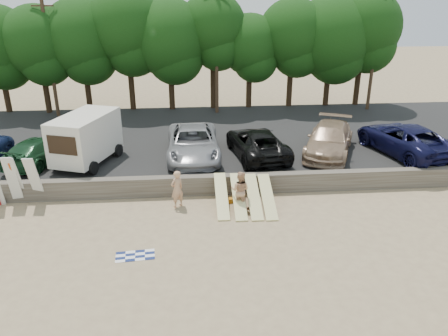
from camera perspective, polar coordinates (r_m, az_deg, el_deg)
The scene contains 23 objects.
ground at distance 19.43m, azimuth -3.57°, elevation -7.29°, with size 120.00×120.00×0.00m, color tan.
seawall at distance 21.87m, azimuth -3.81°, elevation -2.26°, with size 44.00×0.50×1.00m, color #6B6356.
parking_lot at distance 28.91m, azimuth -4.13°, elevation 3.68°, with size 44.00×14.50×0.70m, color #282828.
treeline at distance 34.56m, azimuth -4.40°, elevation 16.87°, with size 33.48×6.35×9.23m.
utility_poles at distance 33.22m, azimuth -0.97°, elevation 15.19°, with size 25.80×0.26×9.00m.
box_trailer at distance 24.70m, azimuth -17.62°, elevation 3.91°, with size 3.45×4.70×2.70m.
car_1 at distance 25.92m, azimuth -22.81°, elevation 2.17°, with size 2.00×4.92×1.43m, color #153B20.
car_2 at distance 24.64m, azimuth -4.06°, elevation 3.29°, with size 2.85×6.18×1.72m, color gray.
car_3 at distance 24.87m, azimuth 4.32°, elevation 3.30°, with size 2.62×5.69×1.58m, color black.
car_4 at distance 25.91m, azimuth 13.59°, elevation 3.64°, with size 2.37×5.84×1.69m, color #9F8165.
car_5 at distance 27.32m, azimuth 22.43°, elevation 3.57°, with size 2.90×6.28×1.75m, color black.
surfboard_upright_3 at distance 22.72m, azimuth -25.86°, elevation -1.49°, with size 0.50×0.06×2.60m, color silver.
surfboard_upright_4 at distance 22.78m, azimuth -25.55°, elevation -1.43°, with size 0.50×0.06×2.60m, color silver.
surfboard_upright_5 at distance 22.42m, azimuth -23.49°, elevation -1.46°, with size 0.50×0.06×2.60m, color silver.
surfboard_low_0 at distance 20.56m, azimuth -0.32°, elevation -3.64°, with size 0.56×3.00×0.07m, color beige.
surfboard_low_1 at distance 20.52m, azimuth 1.91°, elevation -3.69°, with size 0.56×3.00×0.07m, color beige.
surfboard_low_2 at distance 20.60m, azimuth 3.89°, elevation -3.71°, with size 0.56×3.00×0.07m, color beige.
surfboard_low_3 at distance 20.68m, azimuth 5.69°, elevation -3.70°, with size 0.56×3.00×0.07m, color beige.
beachgoer_a at distance 20.56m, azimuth -6.15°, elevation -2.74°, with size 0.67×0.44×1.84m, color tan.
beachgoer_b at distance 20.31m, azimuth 2.12°, elevation -2.92°, with size 0.90×0.70×1.85m, color tan.
cooler at distance 21.02m, azimuth -0.33°, elevation -4.30°, with size 0.38×0.30×0.32m, color #248545.
gear_bag at distance 21.17m, azimuth 0.77°, elevation -4.26°, with size 0.30×0.25×0.22m, color orange.
beach_towel at distance 17.62m, azimuth -11.53°, elevation -11.16°, with size 1.50×1.50×0.00m, color white.
Camera 1 is at (-0.21, -16.88, 9.63)m, focal length 35.00 mm.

